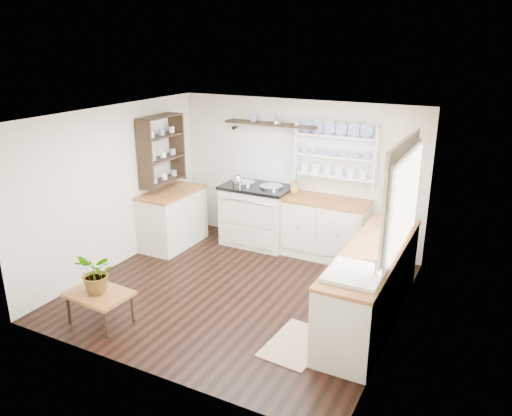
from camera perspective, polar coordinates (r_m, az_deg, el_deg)
The scene contains 19 objects.
floor at distance 6.67m, azimuth -1.96°, elevation -9.45°, with size 4.00×3.80×0.01m, color black.
wall_back at distance 7.85m, azimuth 4.73°, elevation 3.93°, with size 4.00×0.02×2.30m, color beige.
wall_right at distance 5.56m, azimuth 16.24°, elevation -3.09°, with size 0.02×3.80×2.30m, color beige.
wall_left at distance 7.35m, azimuth -15.82°, elevation 2.25°, with size 0.02×3.80×2.30m, color beige.
ceiling at distance 5.94m, azimuth -2.21°, elevation 10.51°, with size 4.00×3.80×0.01m, color white.
window at distance 5.58m, azimuth 16.42°, elevation 1.47°, with size 0.08×1.55×1.22m.
aga_cooker at distance 7.96m, azimuth 0.15°, elevation -0.72°, with size 1.09×0.75×1.00m.
back_cabinets at distance 7.59m, azimuth 7.89°, elevation -2.19°, with size 1.27×0.63×0.90m.
right_cabinets at distance 5.99m, azimuth 13.00°, elevation -8.46°, with size 0.62×2.43×0.90m.
belfast_sink at distance 5.18m, azimuth 11.13°, elevation -8.57°, with size 0.55×0.60×0.45m.
left_cabinets at distance 8.03m, azimuth -9.50°, elevation -1.08°, with size 0.62×1.13×0.90m.
plate_rack at distance 7.50m, azimuth 9.31°, elevation 6.24°, with size 1.20×0.22×0.90m.
high_shelf at distance 7.74m, azimuth 1.75°, elevation 9.52°, with size 1.50×0.29×0.16m.
left_shelving at distance 7.82m, azimuth -10.75°, elevation 6.62°, with size 0.28×0.80×1.05m, color black.
kettle at distance 7.83m, azimuth -2.07°, elevation 3.07°, with size 0.17×0.17×0.21m, color silver, non-canonical shape.
utensil_crock at distance 7.67m, azimuth 4.43°, elevation 2.36°, with size 0.14×0.14×0.16m, color #A0713A.
center_table at distance 6.11m, azimuth -17.49°, elevation -9.57°, with size 0.75×0.56×0.39m.
potted_plant at distance 5.98m, azimuth -17.76°, elevation -7.09°, with size 0.45×0.39×0.50m, color #3F7233.
floor_rug at distance 5.63m, azimuth 4.61°, elevation -15.20°, with size 0.55×0.85×0.02m, color #8C6E51.
Camera 1 is at (2.89, -5.12, 3.15)m, focal length 35.00 mm.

